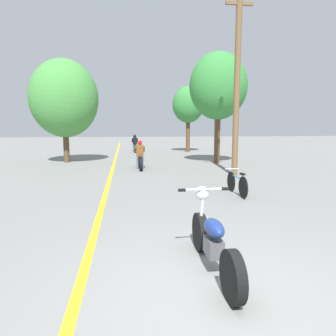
{
  "coord_description": "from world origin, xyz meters",
  "views": [
    {
      "loc": [
        -1.11,
        -3.15,
        1.97
      ],
      "look_at": [
        0.02,
        4.61,
        0.9
      ],
      "focal_mm": 32.0,
      "sensor_mm": 36.0,
      "label": 1
    }
  ],
  "objects_px": {
    "roadside_tree_right_far": "(188,105)",
    "motorcycle_rider_lead": "(140,158)",
    "roadside_tree_right_near": "(218,86)",
    "roadside_tree_left": "(64,99)",
    "motorcycle_foreground": "(212,240)",
    "utility_pole": "(237,82)",
    "bicycle_parked": "(237,183)",
    "motorcycle_rider_far": "(135,145)"
  },
  "relations": [
    {
      "from": "roadside_tree_right_far",
      "to": "motorcycle_rider_lead",
      "type": "distance_m",
      "value": 11.06
    },
    {
      "from": "utility_pole",
      "to": "bicycle_parked",
      "type": "distance_m",
      "value": 4.98
    },
    {
      "from": "roadside_tree_right_near",
      "to": "roadside_tree_right_far",
      "type": "distance_m",
      "value": 7.9
    },
    {
      "from": "motorcycle_foreground",
      "to": "roadside_tree_right_near",
      "type": "bearing_deg",
      "value": 72.25
    },
    {
      "from": "roadside_tree_right_near",
      "to": "roadside_tree_left",
      "type": "relative_size",
      "value": 1.05
    },
    {
      "from": "motorcycle_foreground",
      "to": "motorcycle_rider_far",
      "type": "xyz_separation_m",
      "value": [
        -0.35,
        20.16,
        0.1
      ]
    },
    {
      "from": "roadside_tree_right_near",
      "to": "motorcycle_rider_far",
      "type": "height_order",
      "value": "roadside_tree_right_near"
    },
    {
      "from": "roadside_tree_left",
      "to": "motorcycle_rider_far",
      "type": "bearing_deg",
      "value": 57.6
    },
    {
      "from": "motorcycle_rider_lead",
      "to": "motorcycle_rider_far",
      "type": "relative_size",
      "value": 1.02
    },
    {
      "from": "roadside_tree_right_near",
      "to": "roadside_tree_left",
      "type": "height_order",
      "value": "roadside_tree_right_near"
    },
    {
      "from": "roadside_tree_right_near",
      "to": "roadside_tree_left",
      "type": "bearing_deg",
      "value": 168.9
    },
    {
      "from": "utility_pole",
      "to": "motorcycle_foreground",
      "type": "relative_size",
      "value": 3.49
    },
    {
      "from": "roadside_tree_right_near",
      "to": "motorcycle_rider_far",
      "type": "bearing_deg",
      "value": 117.68
    },
    {
      "from": "motorcycle_foreground",
      "to": "motorcycle_rider_lead",
      "type": "xyz_separation_m",
      "value": [
        -0.46,
        10.35,
        0.08
      ]
    },
    {
      "from": "roadside_tree_right_near",
      "to": "motorcycle_foreground",
      "type": "relative_size",
      "value": 2.86
    },
    {
      "from": "motorcycle_foreground",
      "to": "motorcycle_rider_lead",
      "type": "height_order",
      "value": "motorcycle_rider_lead"
    },
    {
      "from": "motorcycle_foreground",
      "to": "bicycle_parked",
      "type": "distance_m",
      "value": 4.9
    },
    {
      "from": "roadside_tree_left",
      "to": "motorcycle_rider_far",
      "type": "relative_size",
      "value": 2.91
    },
    {
      "from": "roadside_tree_right_far",
      "to": "motorcycle_rider_lead",
      "type": "relative_size",
      "value": 2.62
    },
    {
      "from": "roadside_tree_right_far",
      "to": "roadside_tree_left",
      "type": "height_order",
      "value": "roadside_tree_left"
    },
    {
      "from": "motorcycle_rider_far",
      "to": "bicycle_parked",
      "type": "distance_m",
      "value": 15.91
    },
    {
      "from": "utility_pole",
      "to": "roadside_tree_right_far",
      "type": "height_order",
      "value": "utility_pole"
    },
    {
      "from": "motorcycle_rider_lead",
      "to": "motorcycle_rider_far",
      "type": "height_order",
      "value": "motorcycle_rider_far"
    },
    {
      "from": "utility_pole",
      "to": "motorcycle_rider_far",
      "type": "distance_m",
      "value": 13.21
    },
    {
      "from": "roadside_tree_left",
      "to": "utility_pole",
      "type": "bearing_deg",
      "value": -37.2
    },
    {
      "from": "roadside_tree_right_near",
      "to": "motorcycle_rider_far",
      "type": "distance_m",
      "value": 9.78
    },
    {
      "from": "roadside_tree_right_far",
      "to": "roadside_tree_left",
      "type": "xyz_separation_m",
      "value": [
        -8.35,
        -6.26,
        -0.19
      ]
    },
    {
      "from": "roadside_tree_right_far",
      "to": "motorcycle_rider_lead",
      "type": "bearing_deg",
      "value": -114.42
    },
    {
      "from": "motorcycle_rider_far",
      "to": "bicycle_parked",
      "type": "relative_size",
      "value": 1.24
    },
    {
      "from": "roadside_tree_right_far",
      "to": "roadside_tree_left",
      "type": "distance_m",
      "value": 10.44
    },
    {
      "from": "roadside_tree_right_far",
      "to": "motorcycle_foreground",
      "type": "bearing_deg",
      "value": -101.1
    },
    {
      "from": "roadside_tree_right_far",
      "to": "motorcycle_foreground",
      "type": "relative_size",
      "value": 2.5
    },
    {
      "from": "roadside_tree_right_far",
      "to": "roadside_tree_left",
      "type": "relative_size",
      "value": 0.92
    },
    {
      "from": "motorcycle_rider_lead",
      "to": "bicycle_parked",
      "type": "height_order",
      "value": "motorcycle_rider_lead"
    },
    {
      "from": "roadside_tree_right_far",
      "to": "motorcycle_rider_far",
      "type": "xyz_separation_m",
      "value": [
        -4.27,
        0.17,
        -3.2
      ]
    },
    {
      "from": "bicycle_parked",
      "to": "motorcycle_rider_far",
      "type": "bearing_deg",
      "value": 98.77
    },
    {
      "from": "utility_pole",
      "to": "roadside_tree_right_near",
      "type": "xyz_separation_m",
      "value": [
        0.58,
        4.23,
        0.41
      ]
    },
    {
      "from": "roadside_tree_right_far",
      "to": "roadside_tree_right_near",
      "type": "bearing_deg",
      "value": -90.34
    },
    {
      "from": "motorcycle_rider_lead",
      "to": "bicycle_parked",
      "type": "bearing_deg",
      "value": -66.84
    },
    {
      "from": "roadside_tree_right_near",
      "to": "motorcycle_foreground",
      "type": "distance_m",
      "value": 13.24
    },
    {
      "from": "roadside_tree_right_near",
      "to": "bicycle_parked",
      "type": "relative_size",
      "value": 3.78
    },
    {
      "from": "utility_pole",
      "to": "motorcycle_foreground",
      "type": "bearing_deg",
      "value": -112.74
    }
  ]
}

